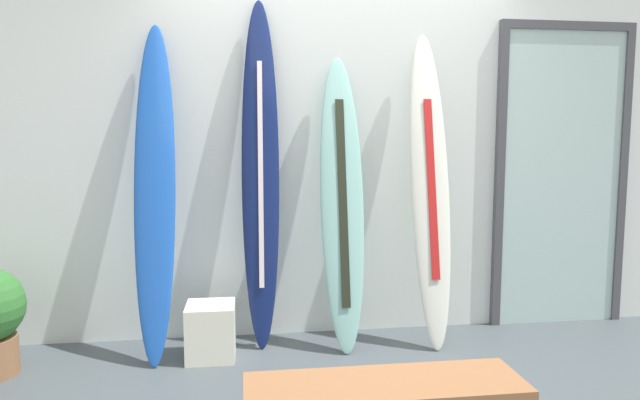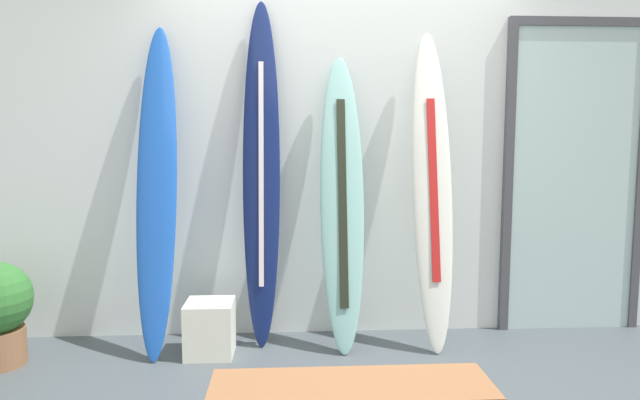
% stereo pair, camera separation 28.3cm
% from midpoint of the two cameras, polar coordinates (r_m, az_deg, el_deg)
% --- Properties ---
extents(wall_back, '(7.20, 0.20, 2.80)m').
position_cam_midpoint_polar(wall_back, '(4.03, -0.56, 6.55)').
color(wall_back, silver).
rests_on(wall_back, ground).
extents(surfboard_cobalt, '(0.25, 0.53, 2.11)m').
position_cam_midpoint_polar(surfboard_cobalt, '(3.69, -18.49, 0.69)').
color(surfboard_cobalt, blue).
rests_on(surfboard_cobalt, ground).
extents(surfboard_navy, '(0.26, 0.33, 2.29)m').
position_cam_midpoint_polar(surfboard_navy, '(3.73, -8.20, 2.36)').
color(surfboard_navy, '#101D4F').
rests_on(surfboard_navy, ground).
extents(surfboard_seafoam, '(0.29, 0.46, 1.93)m').
position_cam_midpoint_polar(surfboard_seafoam, '(3.69, 0.05, -0.43)').
color(surfboard_seafoam, '#85BEB6').
rests_on(surfboard_seafoam, ground).
extents(surfboard_ivory, '(0.28, 0.49, 2.09)m').
position_cam_midpoint_polar(surfboard_ivory, '(3.79, 8.98, 1.11)').
color(surfboard_ivory, silver).
rests_on(surfboard_ivory, ground).
extents(display_block_left, '(0.30, 0.30, 0.34)m').
position_cam_midpoint_polar(display_block_left, '(3.73, -13.18, -12.80)').
color(display_block_left, white).
rests_on(display_block_left, ground).
extents(glass_door, '(1.03, 0.06, 2.21)m').
position_cam_midpoint_polar(glass_door, '(4.46, 21.58, 2.70)').
color(glass_door, silver).
rests_on(glass_door, ground).
extents(bench, '(1.06, 0.32, 0.47)m').
position_cam_midpoint_polar(bench, '(2.24, 2.79, -19.36)').
color(bench, '#93603B').
rests_on(bench, ground).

